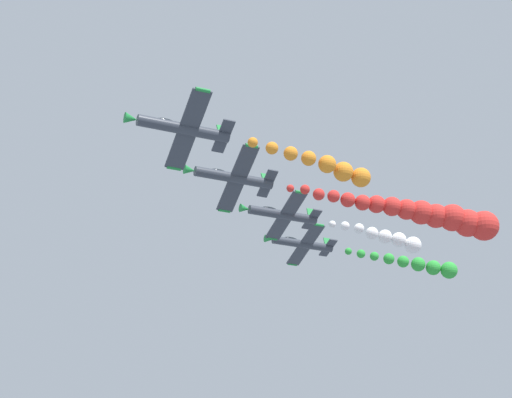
{
  "coord_description": "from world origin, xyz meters",
  "views": [
    {
      "loc": [
        -87.07,
        36.07,
        86.21
      ],
      "look_at": [
        0.0,
        0.0,
        128.26
      ],
      "focal_mm": 62.14,
      "sensor_mm": 36.0,
      "label": 1
    }
  ],
  "objects_px": {
    "airplane_lead": "(182,128)",
    "airplane_right_inner": "(282,214)",
    "airplane_left_inner": "(232,177)",
    "airplane_left_outer": "(301,244)"
  },
  "relations": [
    {
      "from": "airplane_lead",
      "to": "airplane_right_inner",
      "type": "xyz_separation_m",
      "value": [
        21.62,
        -19.94,
        2.93
      ]
    },
    {
      "from": "airplane_left_inner",
      "to": "airplane_right_inner",
      "type": "distance_m",
      "value": 14.7
    },
    {
      "from": "airplane_lead",
      "to": "airplane_right_inner",
      "type": "bearing_deg",
      "value": -42.69
    },
    {
      "from": "airplane_left_outer",
      "to": "airplane_right_inner",
      "type": "bearing_deg",
      "value": 144.98
    },
    {
      "from": "airplane_left_outer",
      "to": "airplane_left_inner",
      "type": "bearing_deg",
      "value": 139.67
    },
    {
      "from": "airplane_lead",
      "to": "airplane_right_inner",
      "type": "relative_size",
      "value": 1.0
    },
    {
      "from": "airplane_lead",
      "to": "airplane_left_outer",
      "type": "relative_size",
      "value": 1.0
    },
    {
      "from": "airplane_lead",
      "to": "airplane_left_inner",
      "type": "distance_m",
      "value": 14.89
    },
    {
      "from": "airplane_lead",
      "to": "airplane_left_inner",
      "type": "height_order",
      "value": "airplane_left_inner"
    },
    {
      "from": "airplane_left_outer",
      "to": "airplane_lead",
      "type": "bearing_deg",
      "value": 139.86
    }
  ]
}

